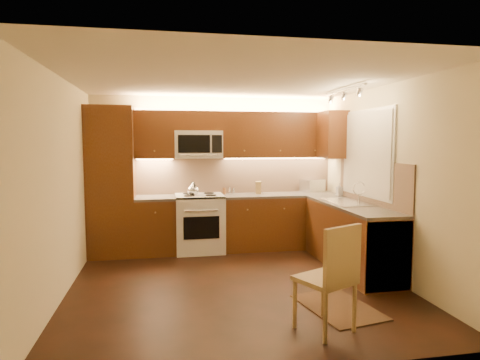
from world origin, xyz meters
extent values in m
cube|color=black|center=(0.00, 0.00, 0.00)|extent=(4.00, 4.00, 0.01)
cube|color=beige|center=(0.00, 0.00, 2.50)|extent=(4.00, 4.00, 0.01)
cube|color=beige|center=(0.00, 2.00, 1.25)|extent=(4.00, 0.01, 2.50)
cube|color=beige|center=(0.00, -2.00, 1.25)|extent=(4.00, 0.01, 2.50)
cube|color=beige|center=(-2.00, 0.00, 1.25)|extent=(0.01, 4.00, 2.50)
cube|color=beige|center=(2.00, 0.00, 1.25)|extent=(0.01, 4.00, 2.50)
cube|color=#48210F|center=(-1.65, 1.70, 1.15)|extent=(0.70, 0.60, 2.30)
cube|color=#48210F|center=(-0.99, 1.70, 0.43)|extent=(0.62, 0.60, 0.86)
cube|color=#3C3936|center=(-0.99, 1.70, 0.88)|extent=(0.62, 0.60, 0.04)
cube|color=#48210F|center=(1.04, 1.70, 0.43)|extent=(1.92, 0.60, 0.86)
cube|color=#3C3936|center=(1.04, 1.70, 0.88)|extent=(1.92, 0.60, 0.04)
cube|color=#48210F|center=(1.70, 0.40, 0.43)|extent=(0.60, 2.00, 0.86)
cube|color=#3C3936|center=(1.70, 0.40, 0.88)|extent=(0.60, 2.00, 0.04)
cube|color=silver|center=(1.70, -0.30, 0.43)|extent=(0.58, 0.60, 0.84)
cube|color=tan|center=(0.35, 1.99, 1.20)|extent=(3.30, 0.02, 0.60)
cube|color=tan|center=(1.99, 0.40, 1.20)|extent=(0.02, 2.00, 0.60)
cube|color=#48210F|center=(-0.99, 1.82, 1.88)|extent=(0.62, 0.35, 0.75)
cube|color=#48210F|center=(1.04, 1.82, 1.88)|extent=(1.92, 0.35, 0.75)
cube|color=#48210F|center=(-0.30, 1.82, 2.09)|extent=(0.76, 0.35, 0.31)
cube|color=#48210F|center=(1.82, 1.40, 1.88)|extent=(0.35, 0.50, 0.75)
cube|color=silver|center=(1.99, 0.55, 1.60)|extent=(0.03, 1.44, 1.24)
cube|color=silver|center=(1.97, 0.55, 1.60)|extent=(0.02, 1.36, 1.16)
cube|color=silver|center=(1.55, 0.40, 2.46)|extent=(0.04, 1.20, 0.03)
cube|color=silver|center=(1.67, 1.86, 1.01)|extent=(0.44, 0.39, 0.22)
cube|color=#A9874C|center=(0.69, 1.79, 1.00)|extent=(0.12, 0.17, 0.21)
cylinder|color=silver|center=(0.30, 1.91, 0.95)|extent=(0.06, 0.06, 0.09)
cylinder|color=brown|center=(0.14, 1.93, 0.95)|extent=(0.05, 0.05, 0.10)
cylinder|color=silver|center=(0.23, 1.89, 0.95)|extent=(0.05, 0.05, 0.10)
cylinder|color=brown|center=(0.14, 1.85, 0.95)|extent=(0.05, 0.05, 0.09)
imported|color=#B6B6BA|center=(1.94, 1.34, 1.00)|extent=(0.09, 0.10, 0.20)
cube|color=black|center=(0.94, -0.90, 0.01)|extent=(0.81, 1.06, 0.01)
camera|label=1|loc=(-0.88, -4.90, 1.76)|focal=31.00mm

